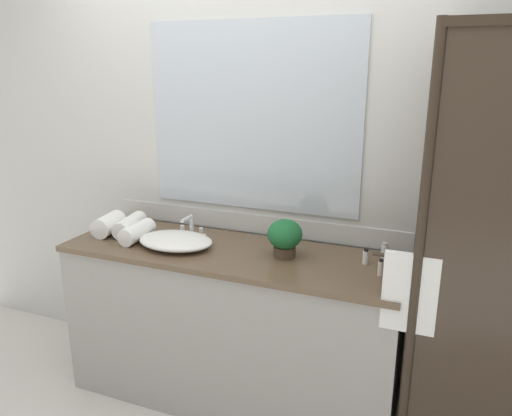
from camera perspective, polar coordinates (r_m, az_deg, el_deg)
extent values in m
plane|color=silver|center=(3.02, -2.84, -21.13)|extent=(8.00, 8.00, 0.00)
cube|color=silver|center=(2.77, -0.23, 5.17)|extent=(4.40, 0.05, 2.60)
cube|color=silver|center=(2.83, -0.44, -1.81)|extent=(1.80, 0.01, 0.11)
cube|color=silver|center=(2.70, -0.49, 10.48)|extent=(1.22, 0.01, 1.02)
cube|color=#9E9993|center=(2.78, -2.88, -13.89)|extent=(1.80, 0.56, 0.87)
cube|color=brown|center=(2.58, -3.11, -5.31)|extent=(1.80, 0.58, 0.03)
cylinder|color=#2D2319|center=(2.08, 18.22, -8.24)|extent=(0.04, 0.04, 2.00)
cube|color=#382B21|center=(2.34, 18.74, -5.48)|extent=(0.01, 0.57, 1.96)
cylinder|color=#2D2319|center=(2.05, 17.91, -5.71)|extent=(0.32, 0.02, 0.02)
cube|color=white|center=(2.11, 17.55, -9.49)|extent=(0.22, 0.04, 0.34)
ellipsoid|color=white|center=(2.65, -9.39, -3.80)|extent=(0.41, 0.30, 0.07)
cube|color=silver|center=(2.80, -7.51, -3.13)|extent=(0.17, 0.04, 0.02)
cylinder|color=silver|center=(2.78, -7.56, -1.96)|extent=(0.02, 0.02, 0.10)
cylinder|color=silver|center=(2.72, -8.13, -1.25)|extent=(0.02, 0.10, 0.02)
cylinder|color=silver|center=(2.82, -8.60, -2.41)|extent=(0.02, 0.02, 0.04)
cylinder|color=silver|center=(2.76, -6.44, -2.72)|extent=(0.02, 0.02, 0.04)
cylinder|color=#473828|center=(2.49, 3.36, -5.07)|extent=(0.11, 0.11, 0.06)
ellipsoid|color=#1C5E30|center=(2.46, 3.40, -3.07)|extent=(0.18, 0.18, 0.15)
cylinder|color=silver|center=(2.50, 14.79, -5.15)|extent=(0.03, 0.03, 0.08)
cylinder|color=#B7B2A8|center=(2.49, 14.87, -4.11)|extent=(0.03, 0.03, 0.01)
cylinder|color=white|center=(2.45, 12.72, -5.66)|extent=(0.03, 0.03, 0.07)
cylinder|color=black|center=(2.44, 12.78, -4.80)|extent=(0.02, 0.02, 0.01)
cylinder|color=silver|center=(2.34, 14.38, -6.87)|extent=(0.03, 0.03, 0.07)
cylinder|color=black|center=(2.32, 14.45, -5.95)|extent=(0.02, 0.02, 0.01)
cylinder|color=white|center=(2.93, -16.86, -1.83)|extent=(0.14, 0.22, 0.11)
cylinder|color=white|center=(2.91, -14.54, -1.95)|extent=(0.14, 0.27, 0.10)
cylinder|color=white|center=(2.78, -13.74, -2.75)|extent=(0.10, 0.23, 0.10)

